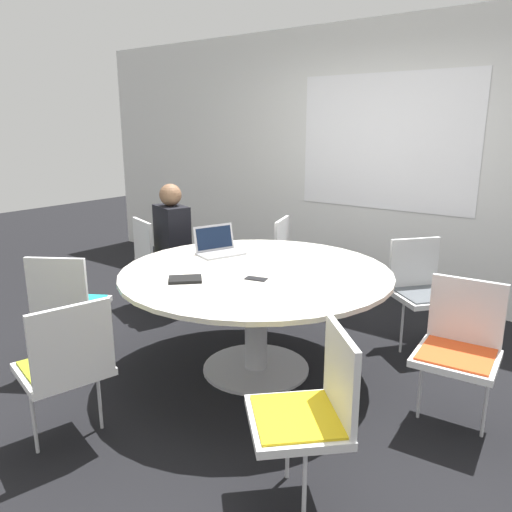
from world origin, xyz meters
TOP-DOWN VIEW (x-y plane):
  - ground_plane at (0.00, 0.00)m, footprint 16.00×16.00m
  - wall_back at (0.00, 2.13)m, footprint 8.00×0.07m
  - conference_table at (0.00, 0.00)m, footprint 1.86×1.86m
  - chair_0 at (-1.57, 0.49)m, footprint 0.56×0.54m
  - chair_1 at (-1.10, -0.77)m, footprint 0.60×0.59m
  - chair_2 at (-0.27, -1.32)m, footprint 0.52×0.53m
  - chair_3 at (0.99, -0.91)m, footprint 0.61×0.61m
  - chair_4 at (1.33, 0.18)m, footprint 0.47×0.45m
  - chair_5 at (0.80, 1.08)m, footprint 0.60×0.61m
  - chair_6 at (-0.48, 1.25)m, footprint 0.54×0.55m
  - person_0 at (-1.31, 0.49)m, footprint 0.41×0.34m
  - laptop at (-0.51, 0.18)m, footprint 0.34×0.40m
  - spiral_notebook at (-0.22, -0.47)m, footprint 0.25×0.25m
  - cell_phone at (0.13, -0.17)m, footprint 0.15×0.10m

SIDE VIEW (x-z plane):
  - ground_plane at x=0.00m, z-range 0.00..0.00m
  - chair_0 at x=-1.57m, z-range 0.08..0.94m
  - chair_1 at x=-1.10m, z-range 0.08..0.94m
  - chair_2 at x=-0.27m, z-range 0.08..0.94m
  - chair_3 at x=0.99m, z-range 0.08..0.94m
  - chair_4 at x=1.33m, z-range 0.08..0.94m
  - chair_5 at x=0.80m, z-range 0.08..0.94m
  - chair_6 at x=-0.48m, z-range 0.08..0.94m
  - conference_table at x=0.00m, z-range 0.25..1.00m
  - person_0 at x=-1.31m, z-range 0.10..1.31m
  - cell_phone at x=0.13m, z-range 0.75..0.76m
  - spiral_notebook at x=-0.22m, z-range 0.75..0.77m
  - laptop at x=-0.51m, z-range 0.70..0.91m
  - wall_back at x=0.00m, z-range 0.00..2.70m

